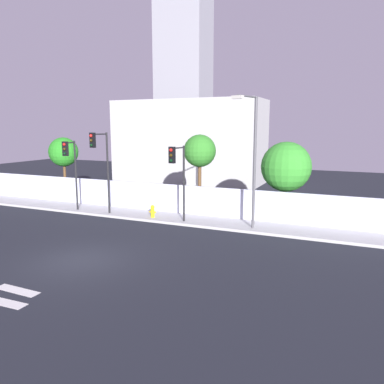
{
  "coord_description": "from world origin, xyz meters",
  "views": [
    {
      "loc": [
        10.58,
        -12.25,
        5.64
      ],
      "look_at": [
        2.34,
        6.5,
        2.12
      ],
      "focal_mm": 35.67,
      "sensor_mm": 36.0,
      "label": 1
    }
  ],
  "objects_px": {
    "traffic_light_center": "(70,161)",
    "roadside_tree_midright": "(286,167)",
    "traffic_light_left": "(100,156)",
    "street_lamp_curbside": "(252,152)",
    "roadside_tree_midleft": "(200,151)",
    "traffic_light_right": "(177,167)",
    "fire_hydrant": "(153,211)",
    "roadside_tree_leftmost": "(64,152)"
  },
  "relations": [
    {
      "from": "traffic_light_right",
      "to": "roadside_tree_midright",
      "type": "bearing_deg",
      "value": 36.4
    },
    {
      "from": "traffic_light_left",
      "to": "street_lamp_curbside",
      "type": "bearing_deg",
      "value": 3.37
    },
    {
      "from": "roadside_tree_leftmost",
      "to": "roadside_tree_midright",
      "type": "xyz_separation_m",
      "value": [
        16.97,
        0.0,
        -0.41
      ]
    },
    {
      "from": "fire_hydrant",
      "to": "roadside_tree_midright",
      "type": "height_order",
      "value": "roadside_tree_midright"
    },
    {
      "from": "traffic_light_center",
      "to": "traffic_light_right",
      "type": "bearing_deg",
      "value": -0.62
    },
    {
      "from": "traffic_light_right",
      "to": "roadside_tree_midleft",
      "type": "height_order",
      "value": "roadside_tree_midleft"
    },
    {
      "from": "roadside_tree_midright",
      "to": "roadside_tree_leftmost",
      "type": "bearing_deg",
      "value": -180.0
    },
    {
      "from": "roadside_tree_midleft",
      "to": "traffic_light_left",
      "type": "bearing_deg",
      "value": -143.26
    },
    {
      "from": "roadside_tree_midleft",
      "to": "roadside_tree_midright",
      "type": "relative_size",
      "value": 1.08
    },
    {
      "from": "traffic_light_center",
      "to": "roadside_tree_midright",
      "type": "distance_m",
      "value": 13.53
    },
    {
      "from": "traffic_light_left",
      "to": "traffic_light_right",
      "type": "height_order",
      "value": "traffic_light_left"
    },
    {
      "from": "street_lamp_curbside",
      "to": "fire_hydrant",
      "type": "bearing_deg",
      "value": 178.88
    },
    {
      "from": "traffic_light_center",
      "to": "fire_hydrant",
      "type": "height_order",
      "value": "traffic_light_center"
    },
    {
      "from": "roadside_tree_midright",
      "to": "traffic_light_center",
      "type": "bearing_deg",
      "value": -163.56
    },
    {
      "from": "traffic_light_center",
      "to": "traffic_light_right",
      "type": "relative_size",
      "value": 1.04
    },
    {
      "from": "traffic_light_center",
      "to": "traffic_light_right",
      "type": "xyz_separation_m",
      "value": [
        7.67,
        -0.08,
        -0.11
      ]
    },
    {
      "from": "traffic_light_left",
      "to": "roadside_tree_midleft",
      "type": "xyz_separation_m",
      "value": [
        5.07,
        3.78,
        0.17
      ]
    },
    {
      "from": "traffic_light_center",
      "to": "street_lamp_curbside",
      "type": "xyz_separation_m",
      "value": [
        11.74,
        0.6,
        0.81
      ]
    },
    {
      "from": "fire_hydrant",
      "to": "traffic_light_center",
      "type": "bearing_deg",
      "value": -172.64
    },
    {
      "from": "traffic_light_center",
      "to": "roadside_tree_midleft",
      "type": "relative_size",
      "value": 0.89
    },
    {
      "from": "traffic_light_center",
      "to": "traffic_light_right",
      "type": "height_order",
      "value": "traffic_light_center"
    },
    {
      "from": "fire_hydrant",
      "to": "roadside_tree_midleft",
      "type": "bearing_deg",
      "value": 59.63
    },
    {
      "from": "traffic_light_right",
      "to": "fire_hydrant",
      "type": "distance_m",
      "value": 3.62
    },
    {
      "from": "street_lamp_curbside",
      "to": "roadside_tree_midleft",
      "type": "bearing_deg",
      "value": 143.42
    },
    {
      "from": "roadside_tree_midleft",
      "to": "roadside_tree_midright",
      "type": "distance_m",
      "value": 5.64
    },
    {
      "from": "fire_hydrant",
      "to": "roadside_tree_leftmost",
      "type": "relative_size",
      "value": 0.16
    },
    {
      "from": "fire_hydrant",
      "to": "roadside_tree_midleft",
      "type": "relative_size",
      "value": 0.15
    },
    {
      "from": "traffic_light_left",
      "to": "roadside_tree_midright",
      "type": "bearing_deg",
      "value": 19.55
    },
    {
      "from": "street_lamp_curbside",
      "to": "roadside_tree_midleft",
      "type": "xyz_separation_m",
      "value": [
        -4.35,
        3.23,
        -0.26
      ]
    },
    {
      "from": "traffic_light_left",
      "to": "roadside_tree_midright",
      "type": "xyz_separation_m",
      "value": [
        10.65,
        3.78,
        -0.6
      ]
    },
    {
      "from": "traffic_light_center",
      "to": "roadside_tree_leftmost",
      "type": "height_order",
      "value": "roadside_tree_leftmost"
    },
    {
      "from": "fire_hydrant",
      "to": "roadside_tree_midleft",
      "type": "distance_m",
      "value": 5.01
    },
    {
      "from": "fire_hydrant",
      "to": "roadside_tree_leftmost",
      "type": "distance_m",
      "value": 10.53
    },
    {
      "from": "roadside_tree_midleft",
      "to": "traffic_light_right",
      "type": "bearing_deg",
      "value": -85.93
    },
    {
      "from": "traffic_light_left",
      "to": "fire_hydrant",
      "type": "xyz_separation_m",
      "value": [
        3.25,
        0.67,
        -3.31
      ]
    },
    {
      "from": "street_lamp_curbside",
      "to": "roadside_tree_midleft",
      "type": "height_order",
      "value": "street_lamp_curbside"
    },
    {
      "from": "traffic_light_center",
      "to": "roadside_tree_midright",
      "type": "height_order",
      "value": "roadside_tree_midright"
    },
    {
      "from": "fire_hydrant",
      "to": "roadside_tree_midright",
      "type": "relative_size",
      "value": 0.16
    },
    {
      "from": "traffic_light_left",
      "to": "street_lamp_curbside",
      "type": "relative_size",
      "value": 0.73
    },
    {
      "from": "traffic_light_right",
      "to": "roadside_tree_leftmost",
      "type": "distance_m",
      "value": 12.31
    },
    {
      "from": "roadside_tree_leftmost",
      "to": "roadside_tree_midright",
      "type": "bearing_deg",
      "value": 0.0
    },
    {
      "from": "traffic_light_right",
      "to": "traffic_light_center",
      "type": "bearing_deg",
      "value": 179.38
    }
  ]
}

